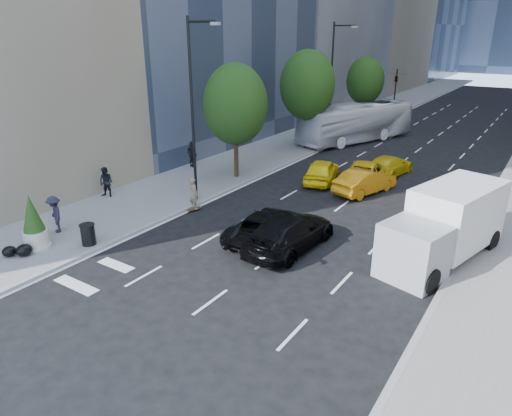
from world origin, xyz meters
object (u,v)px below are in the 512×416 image
Objects in this scene: trash_can at (88,235)px; planter_shrub at (33,223)px; black_sedan_lincoln at (267,226)px; box_truck at (445,225)px; black_sedan_mercedes at (290,232)px; city_bus at (356,122)px; skateboarder at (194,196)px.

planter_shrub reaches higher than trash_can.
black_sedan_lincoln reaches higher than trash_can.
planter_shrub is at bearing -134.43° from box_truck.
black_sedan_mercedes is 9.28m from trash_can.
city_bus reaches higher than black_sedan_mercedes.
trash_can is 0.38× the size of planter_shrub.
black_sedan_lincoln is 22.95m from city_bus.
city_bus is at bearing -78.86° from skateboarder.
planter_shrub is at bearing 36.98° from black_sedan_mercedes.
city_bus is 27.83m from trash_can.
black_sedan_lincoln is 0.92× the size of black_sedan_mercedes.
black_sedan_mercedes reaches higher than black_sedan_lincoln.
box_truck is 7.48× the size of trash_can.
black_sedan_mercedes is (1.37, -0.26, 0.10)m from black_sedan_lincoln.
black_sedan_lincoln is at bearing -8.41° from black_sedan_mercedes.
skateboarder is 6.91m from black_sedan_mercedes.
city_bus is at bearing 135.95° from box_truck.
planter_shrub is (-9.52, -6.54, 0.55)m from black_sedan_mercedes.
box_truck is (7.45, 2.49, 0.94)m from black_sedan_lincoln.
trash_can is (-6.43, -5.30, -0.08)m from black_sedan_lincoln.
skateboarder is 21.54m from city_bus.
planter_shrub is (-8.14, -6.80, 0.65)m from black_sedan_lincoln.
box_truck reaches higher than black_sedan_lincoln.
box_truck is at bearing -38.66° from city_bus.
trash_can is at bearing 35.31° from black_sedan_mercedes.
skateboarder is 6.33m from trash_can.
box_truck reaches higher than skateboarder.
trash_can is (-1.80, -27.75, -1.09)m from city_bus.
city_bus reaches higher than black_sedan_lincoln.
skateboarder is at bearing -71.96° from city_bus.
city_bus is (-6.00, 22.72, 0.91)m from black_sedan_mercedes.
black_sedan_lincoln is at bearing 39.50° from trash_can.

